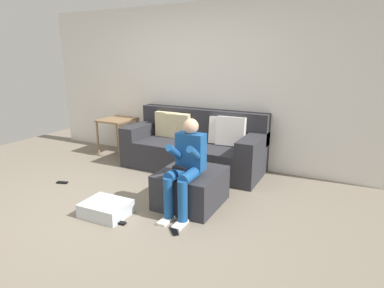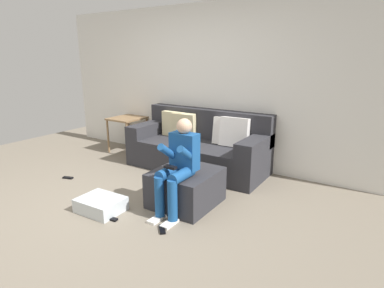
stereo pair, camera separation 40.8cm
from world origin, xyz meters
name	(u,v)px [view 2 (the right image)]	position (x,y,z in m)	size (l,w,h in m)	color
ground_plane	(106,207)	(0.00, 0.00, 0.00)	(7.66, 7.66, 0.00)	slate
wall_back	(202,85)	(0.00, 2.19, 1.26)	(5.89, 0.10, 2.52)	silver
couch_sectional	(199,147)	(0.22, 1.76, 0.35)	(2.17, 0.89, 0.91)	#2D2D33
ottoman	(186,187)	(0.76, 0.59, 0.21)	(0.69, 0.76, 0.42)	#2D2D33
person_seated	(178,164)	(0.80, 0.37, 0.58)	(0.32, 0.61, 1.07)	#194C8C
storage_bin	(101,205)	(0.04, -0.10, 0.08)	(0.50, 0.39, 0.16)	silver
side_table	(127,123)	(-1.39, 1.84, 0.54)	(0.54, 0.59, 0.64)	olive
remote_near_ottoman	(162,229)	(0.89, -0.05, 0.01)	(0.17, 0.05, 0.02)	black
remote_by_storage_bin	(111,219)	(0.29, -0.19, 0.01)	(0.15, 0.06, 0.02)	black
remote_under_side_table	(68,178)	(-1.15, 0.32, 0.01)	(0.15, 0.05, 0.02)	black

